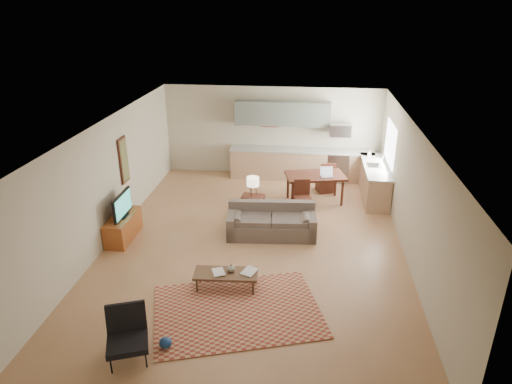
# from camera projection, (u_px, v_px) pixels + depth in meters

# --- Properties ---
(room) EXTENTS (9.00, 9.00, 9.00)m
(room) POSITION_uv_depth(u_px,v_px,m) (254.00, 189.00, 9.65)
(room) COLOR #9F6F4A
(room) RESTS_ON ground
(kitchen_counter_back) EXTENTS (4.26, 0.64, 0.92)m
(kitchen_counter_back) POSITION_uv_depth(u_px,v_px,m) (301.00, 164.00, 13.72)
(kitchen_counter_back) COLOR tan
(kitchen_counter_back) RESTS_ON ground
(kitchen_counter_right) EXTENTS (0.64, 2.26, 0.92)m
(kitchen_counter_right) POSITION_uv_depth(u_px,v_px,m) (374.00, 182.00, 12.42)
(kitchen_counter_right) COLOR tan
(kitchen_counter_right) RESTS_ON ground
(kitchen_range) EXTENTS (0.62, 0.62, 0.90)m
(kitchen_range) POSITION_uv_depth(u_px,v_px,m) (338.00, 166.00, 13.60)
(kitchen_range) COLOR #A5A8AD
(kitchen_range) RESTS_ON ground
(kitchen_microwave) EXTENTS (0.62, 0.40, 0.35)m
(kitchen_microwave) POSITION_uv_depth(u_px,v_px,m) (340.00, 130.00, 13.19)
(kitchen_microwave) COLOR #A5A8AD
(kitchen_microwave) RESTS_ON room
(upper_cabinets) EXTENTS (2.80, 0.34, 0.70)m
(upper_cabinets) POSITION_uv_depth(u_px,v_px,m) (282.00, 114.00, 13.33)
(upper_cabinets) COLOR slate
(upper_cabinets) RESTS_ON room
(window_right) EXTENTS (0.02, 1.40, 1.05)m
(window_right) POSITION_uv_depth(u_px,v_px,m) (390.00, 144.00, 11.96)
(window_right) COLOR white
(window_right) RESTS_ON room
(wall_art_left) EXTENTS (0.06, 0.42, 1.10)m
(wall_art_left) POSITION_uv_depth(u_px,v_px,m) (124.00, 160.00, 10.74)
(wall_art_left) COLOR olive
(wall_art_left) RESTS_ON room
(triptych) EXTENTS (1.70, 0.04, 0.50)m
(triptych) POSITION_uv_depth(u_px,v_px,m) (269.00, 119.00, 13.58)
(triptych) COLOR #F8E1C0
(triptych) RESTS_ON room
(rug) EXTENTS (3.32, 2.74, 0.02)m
(rug) POSITION_uv_depth(u_px,v_px,m) (237.00, 311.00, 8.01)
(rug) COLOR maroon
(rug) RESTS_ON floor
(sofa) EXTENTS (2.17, 1.09, 0.73)m
(sofa) POSITION_uv_depth(u_px,v_px,m) (271.00, 221.00, 10.43)
(sofa) COLOR brown
(sofa) RESTS_ON floor
(coffee_table) EXTENTS (1.23, 0.55, 0.36)m
(coffee_table) POSITION_uv_depth(u_px,v_px,m) (226.00, 281.00, 8.57)
(coffee_table) COLOR #49301E
(coffee_table) RESTS_ON floor
(book_a) EXTENTS (0.42, 0.44, 0.03)m
(book_a) POSITION_uv_depth(u_px,v_px,m) (213.00, 273.00, 8.46)
(book_a) COLOR maroon
(book_a) RESTS_ON coffee_table
(book_b) EXTENTS (0.47, 0.49, 0.03)m
(book_b) POSITION_uv_depth(u_px,v_px,m) (244.00, 270.00, 8.56)
(book_b) COLOR navy
(book_b) RESTS_ON coffee_table
(vase) EXTENTS (0.21, 0.21, 0.17)m
(vase) POSITION_uv_depth(u_px,v_px,m) (231.00, 268.00, 8.50)
(vase) COLOR black
(vase) RESTS_ON coffee_table
(armchair) EXTENTS (0.90, 0.90, 0.80)m
(armchair) POSITION_uv_depth(u_px,v_px,m) (127.00, 337.00, 6.82)
(armchair) COLOR black
(armchair) RESTS_ON floor
(tv_credenza) EXTENTS (0.46, 1.20, 0.56)m
(tv_credenza) POSITION_uv_depth(u_px,v_px,m) (123.00, 227.00, 10.34)
(tv_credenza) COLOR brown
(tv_credenza) RESTS_ON floor
(tv) EXTENTS (0.09, 0.93, 0.56)m
(tv) POSITION_uv_depth(u_px,v_px,m) (122.00, 205.00, 10.12)
(tv) COLOR black
(tv) RESTS_ON tv_credenza
(console_table) EXTENTS (0.57, 0.41, 0.62)m
(console_table) POSITION_uv_depth(u_px,v_px,m) (253.00, 207.00, 11.25)
(console_table) COLOR #3B1911
(console_table) RESTS_ON floor
(table_lamp) EXTENTS (0.33, 0.33, 0.50)m
(table_lamp) POSITION_uv_depth(u_px,v_px,m) (253.00, 186.00, 11.03)
(table_lamp) COLOR beige
(table_lamp) RESTS_ON console_table
(dining_table) EXTENTS (1.69, 1.20, 0.77)m
(dining_table) POSITION_uv_depth(u_px,v_px,m) (315.00, 188.00, 12.17)
(dining_table) COLOR #3B1911
(dining_table) RESTS_ON floor
(dining_chair_near) EXTENTS (0.49, 0.50, 0.86)m
(dining_chair_near) POSITION_uv_depth(u_px,v_px,m) (303.00, 198.00, 11.50)
(dining_chair_near) COLOR #3B1911
(dining_chair_near) RESTS_ON floor
(dining_chair_far) EXTENTS (0.55, 0.56, 0.90)m
(dining_chair_far) POSITION_uv_depth(u_px,v_px,m) (325.00, 176.00, 12.80)
(dining_chair_far) COLOR #3B1911
(dining_chair_far) RESTS_ON floor
(laptop) EXTENTS (0.37, 0.30, 0.24)m
(laptop) POSITION_uv_depth(u_px,v_px,m) (327.00, 172.00, 11.85)
(laptop) COLOR #A5A8AD
(laptop) RESTS_ON dining_table
(soap_bottle) EXTENTS (0.09, 0.10, 0.19)m
(soap_bottle) POSITION_uv_depth(u_px,v_px,m) (369.00, 153.00, 12.91)
(soap_bottle) COLOR #F8E1C0
(soap_bottle) RESTS_ON kitchen_counter_right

